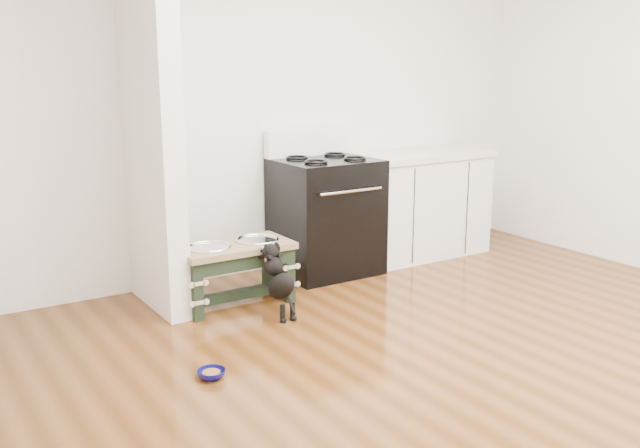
% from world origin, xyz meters
% --- Properties ---
extents(ground, '(5.00, 5.00, 0.00)m').
position_xyz_m(ground, '(0.00, 0.00, 0.00)').
color(ground, '#48270C').
rests_on(ground, ground).
extents(room_shell, '(5.00, 5.00, 5.00)m').
position_xyz_m(room_shell, '(0.00, 0.00, 1.62)').
color(room_shell, silver).
rests_on(room_shell, ground).
extents(partition_wall, '(0.15, 0.80, 2.70)m').
position_xyz_m(partition_wall, '(-1.18, 2.10, 1.35)').
color(partition_wall, silver).
rests_on(partition_wall, ground).
extents(oven_range, '(0.76, 0.69, 1.14)m').
position_xyz_m(oven_range, '(0.25, 2.16, 0.48)').
color(oven_range, black).
rests_on(oven_range, ground).
extents(cabinet_run, '(1.24, 0.64, 0.91)m').
position_xyz_m(cabinet_run, '(1.23, 2.18, 0.45)').
color(cabinet_run, white).
rests_on(cabinet_run, ground).
extents(dog_feeder, '(0.80, 0.43, 0.46)m').
position_xyz_m(dog_feeder, '(-0.72, 1.84, 0.31)').
color(dog_feeder, black).
rests_on(dog_feeder, ground).
extents(puppy, '(0.14, 0.41, 0.49)m').
position_xyz_m(puppy, '(-0.58, 1.47, 0.27)').
color(puppy, black).
rests_on(puppy, ground).
extents(floor_bowl, '(0.19, 0.19, 0.05)m').
position_xyz_m(floor_bowl, '(-1.36, 0.83, 0.02)').
color(floor_bowl, '#0C0C57').
rests_on(floor_bowl, ground).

